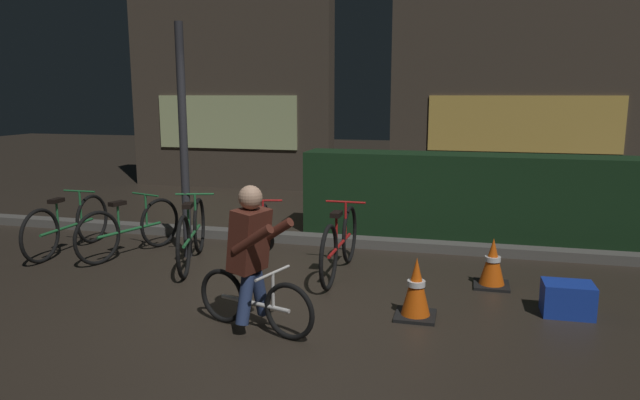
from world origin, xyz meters
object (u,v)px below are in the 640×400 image
parked_bike_right_mid (340,244)px  cyclist (253,258)px  parked_bike_leftmost (68,226)px  parked_bike_left_mid (130,229)px  parked_bike_center_right (261,239)px  street_post (184,143)px  traffic_cone_near (416,289)px  traffic_cone_far (493,263)px  blue_crate (568,299)px  parked_bike_center_left (192,234)px

parked_bike_right_mid → cyclist: (-0.38, -1.66, 0.27)m
parked_bike_leftmost → parked_bike_right_mid: bearing=-90.7°
parked_bike_left_mid → parked_bike_center_right: bearing=-76.5°
parked_bike_right_mid → cyclist: size_ratio=1.36×
street_post → cyclist: bearing=-50.1°
parked_bike_leftmost → parked_bike_right_mid: (3.53, -0.06, 0.01)m
parked_bike_leftmost → traffic_cone_near: 4.59m
parked_bike_left_mid → traffic_cone_far: 4.31m
street_post → parked_bike_left_mid: size_ratio=1.82×
traffic_cone_near → blue_crate: size_ratio=1.26×
parked_bike_leftmost → parked_bike_left_mid: 0.84m
traffic_cone_far → street_post: bearing=176.0°
parked_bike_center_left → blue_crate: 4.07m
parked_bike_center_right → cyclist: (0.54, -1.66, 0.28)m
parked_bike_center_right → blue_crate: (3.18, -0.66, -0.19)m
parked_bike_center_left → traffic_cone_far: bearing=-106.4°
parked_bike_right_mid → traffic_cone_far: parked_bike_right_mid is taller
parked_bike_center_right → parked_bike_right_mid: (0.92, -0.01, 0.01)m
parked_bike_leftmost → traffic_cone_near: parked_bike_leftmost is taller
parked_bike_right_mid → traffic_cone_far: bearing=-89.7°
street_post → cyclist: size_ratio=2.25×
parked_bike_leftmost → parked_bike_left_mid: size_ratio=1.06×
parked_bike_leftmost → blue_crate: (5.78, -0.72, -0.19)m
street_post → traffic_cone_near: bearing=-24.2°
parked_bike_center_left → street_post: bearing=19.2°
parked_bike_left_mid → traffic_cone_near: bearing=-90.5°
traffic_cone_near → traffic_cone_far: 1.26m
parked_bike_left_mid → parked_bike_right_mid: parked_bike_right_mid is taller
cyclist → traffic_cone_near: bearing=41.7°
street_post → traffic_cone_near: (2.90, -1.30, -1.13)m
parked_bike_leftmost → cyclist: size_ratio=1.31×
parked_bike_leftmost → traffic_cone_far: 5.15m
traffic_cone_near → blue_crate: traffic_cone_near is taller
traffic_cone_near → cyclist: cyclist is taller
cyclist → parked_bike_right_mid: bearing=94.1°
street_post → traffic_cone_near: size_ratio=5.05×
traffic_cone_far → cyclist: 2.62m
parked_bike_center_left → parked_bike_center_right: bearing=-104.1°
street_post → parked_bike_center_right: street_post is taller
parked_bike_left_mid → traffic_cone_far: size_ratio=2.97×
parked_bike_center_right → traffic_cone_far: bearing=-105.0°
traffic_cone_near → parked_bike_left_mid: bearing=161.8°
street_post → traffic_cone_far: street_post is taller
parked_bike_center_left → traffic_cone_near: size_ratio=3.03×
cyclist → parked_bike_center_left: bearing=147.5°
cyclist → street_post: bearing=146.9°
street_post → parked_bike_center_left: street_post is taller
parked_bike_leftmost → parked_bike_right_mid: parked_bike_right_mid is taller
parked_bike_leftmost → parked_bike_left_mid: parked_bike_leftmost is taller
parked_bike_leftmost → cyclist: 3.60m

